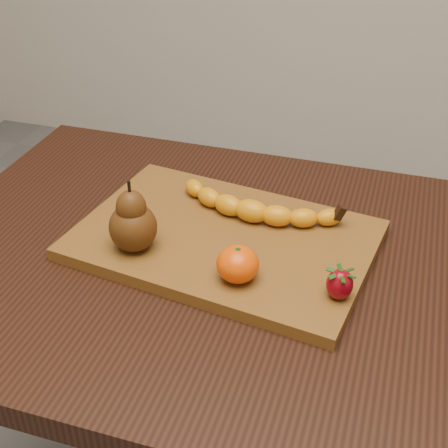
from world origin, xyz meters
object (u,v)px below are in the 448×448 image
(mandarin, at_px, (238,264))
(cutting_board, at_px, (224,240))
(table, at_px, (235,307))
(pear, at_px, (132,216))

(mandarin, bearing_deg, cutting_board, 117.39)
(table, bearing_deg, pear, -163.83)
(pear, bearing_deg, mandarin, -8.92)
(cutting_board, distance_m, pear, 0.15)
(table, xyz_separation_m, pear, (-0.15, -0.04, 0.17))
(table, bearing_deg, mandarin, -71.56)
(table, xyz_separation_m, cutting_board, (-0.03, 0.03, 0.11))
(table, bearing_deg, cutting_board, 133.80)
(table, distance_m, pear, 0.23)
(mandarin, bearing_deg, pear, 171.08)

